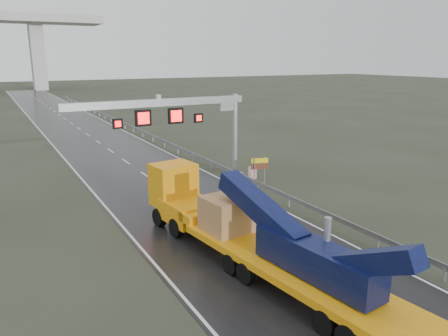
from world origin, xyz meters
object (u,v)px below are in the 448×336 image
heavy_haul_truck (241,228)px  striped_barrier (252,173)px  exit_sign_pair (260,166)px  sign_gantry (184,116)px

heavy_haul_truck → striped_barrier: size_ratio=17.90×
exit_sign_pair → heavy_haul_truck: bearing=-108.9°
sign_gantry → striped_barrier: size_ratio=13.60×
heavy_haul_truck → striped_barrier: (8.90, 12.92, -1.22)m
heavy_haul_truck → sign_gantry: bearing=70.3°
sign_gantry → striped_barrier: (5.63, -1.59, -5.06)m
sign_gantry → striped_barrier: bearing=-15.8°
sign_gantry → exit_sign_pair: sign_gantry is taller
heavy_haul_truck → exit_sign_pair: size_ratio=8.24×
sign_gantry → striped_barrier: 7.74m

